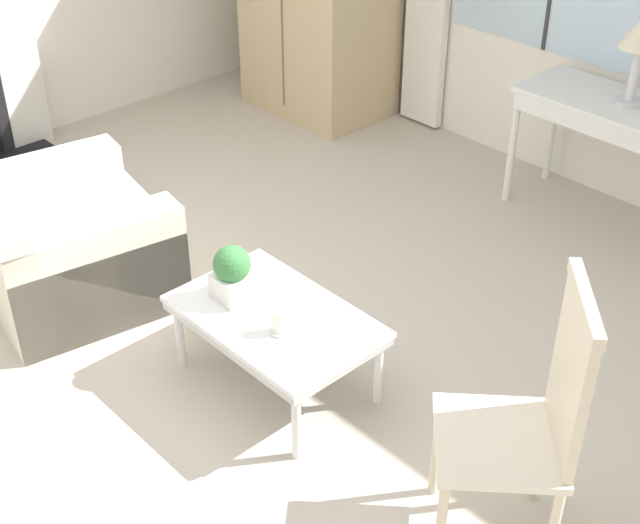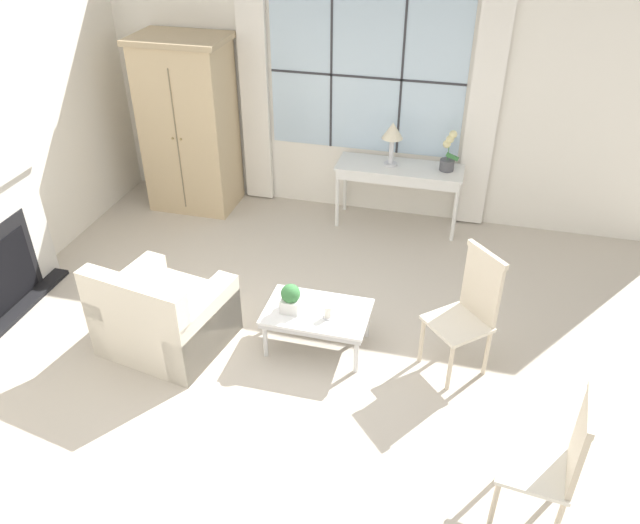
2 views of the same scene
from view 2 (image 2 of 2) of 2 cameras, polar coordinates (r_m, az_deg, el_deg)
ground_plane at (r=5.37m, az=-2.67°, el=-9.78°), size 14.00×14.00×0.00m
wall_back_windowed at (r=7.23m, az=4.21°, el=14.94°), size 7.20×0.14×2.80m
armoire at (r=7.59m, az=-11.86°, el=12.16°), size 1.06×0.74×2.02m
console_table at (r=7.13m, az=7.27°, el=8.06°), size 1.41×0.50×0.74m
table_lamp at (r=6.97m, az=6.65°, el=11.59°), size 0.23×0.23×0.50m
potted_orchid at (r=7.02m, az=11.64°, el=9.56°), size 0.20×0.16×0.46m
armchair_upholstered at (r=5.60m, az=-14.07°, el=-4.98°), size 1.12×1.03×0.87m
side_chair_wooden at (r=5.17m, az=13.54°, el=-3.95°), size 0.62×0.62×1.10m
accent_chair_wooden at (r=4.22m, az=20.81°, el=-16.33°), size 0.49×0.49×1.06m
coffee_table at (r=5.37m, az=-0.26°, el=-4.83°), size 0.90×0.57×0.39m
potted_plant_small at (r=5.28m, az=-2.69°, el=-3.30°), size 0.17×0.17×0.26m
pillar_candle at (r=5.24m, az=0.73°, el=-4.63°), size 0.09×0.09×0.13m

